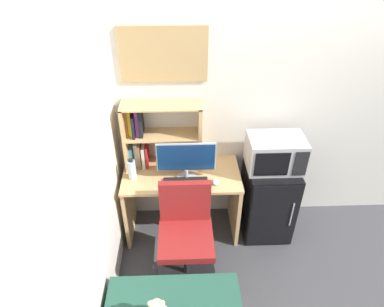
# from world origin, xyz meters

# --- Properties ---
(wall_back) EXTENTS (6.40, 0.04, 2.60)m
(wall_back) POSITION_xyz_m (0.40, 0.02, 1.30)
(wall_back) COLOR silver
(wall_back) RESTS_ON ground_plane
(wall_left) EXTENTS (0.04, 4.40, 2.60)m
(wall_left) POSITION_xyz_m (-1.62, -1.60, 1.30)
(wall_left) COLOR silver
(wall_left) RESTS_ON ground_plane
(desk) EXTENTS (1.12, 0.57, 0.76)m
(desk) POSITION_xyz_m (-0.99, -0.29, 0.52)
(desk) COLOR tan
(desk) RESTS_ON ground_plane
(hutch_bookshelf) EXTENTS (0.73, 0.26, 0.66)m
(hutch_bookshelf) POSITION_xyz_m (-1.26, -0.12, 1.10)
(hutch_bookshelf) COLOR tan
(hutch_bookshelf) RESTS_ON desk
(monitor) EXTENTS (0.54, 0.18, 0.38)m
(monitor) POSITION_xyz_m (-0.94, -0.36, 0.98)
(monitor) COLOR #B7B7BC
(monitor) RESTS_ON desk
(keyboard) EXTENTS (0.41, 0.12, 0.02)m
(keyboard) POSITION_xyz_m (-0.95, -0.43, 0.77)
(keyboard) COLOR black
(keyboard) RESTS_ON desk
(computer_mouse) EXTENTS (0.06, 0.09, 0.04)m
(computer_mouse) POSITION_xyz_m (-0.68, -0.45, 0.78)
(computer_mouse) COLOR silver
(computer_mouse) RESTS_ON desk
(water_bottle) EXTENTS (0.08, 0.08, 0.22)m
(water_bottle) POSITION_xyz_m (-1.45, -0.34, 0.86)
(water_bottle) COLOR silver
(water_bottle) RESTS_ON desk
(mini_fridge) EXTENTS (0.48, 0.55, 0.81)m
(mini_fridge) POSITION_xyz_m (-0.11, -0.29, 0.41)
(mini_fridge) COLOR black
(mini_fridge) RESTS_ON ground_plane
(microwave) EXTENTS (0.52, 0.36, 0.32)m
(microwave) POSITION_xyz_m (-0.11, -0.28, 0.97)
(microwave) COLOR #ADADB2
(microwave) RESTS_ON mini_fridge
(desk_chair) EXTENTS (0.54, 0.54, 0.94)m
(desk_chair) POSITION_xyz_m (-0.96, -0.80, 0.41)
(desk_chair) COLOR black
(desk_chair) RESTS_ON ground_plane
(wall_corkboard) EXTENTS (0.75, 0.02, 0.48)m
(wall_corkboard) POSITION_xyz_m (-1.12, -0.01, 1.82)
(wall_corkboard) COLOR tan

